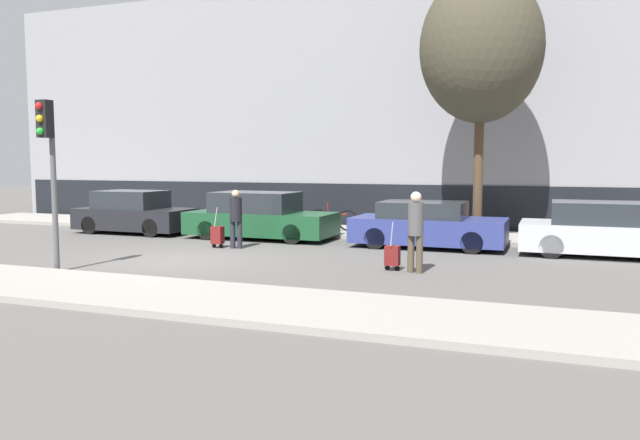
# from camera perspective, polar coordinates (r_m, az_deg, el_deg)

# --- Properties ---
(ground_plane) EXTENTS (80.00, 80.00, 0.00)m
(ground_plane) POSITION_cam_1_polar(r_m,az_deg,el_deg) (15.78, -12.88, -3.64)
(ground_plane) COLOR #565451
(sidewalk_near) EXTENTS (28.00, 2.50, 0.12)m
(sidewalk_near) POSITION_cam_1_polar(r_m,az_deg,el_deg) (12.87, -22.21, -5.67)
(sidewalk_near) COLOR gray
(sidewalk_near) RESTS_ON ground_plane
(sidewalk_far) EXTENTS (28.00, 3.00, 0.12)m
(sidewalk_far) POSITION_cam_1_polar(r_m,az_deg,el_deg) (21.89, -2.68, -0.85)
(sidewalk_far) COLOR gray
(sidewalk_far) RESTS_ON ground_plane
(building_facade) EXTENTS (28.00, 3.39, 9.05)m
(building_facade) POSITION_cam_1_polar(r_m,az_deg,el_deg) (25.43, 0.80, 10.07)
(building_facade) COLOR gray
(building_facade) RESTS_ON ground_plane
(parked_car_0) EXTENTS (3.95, 1.80, 1.44)m
(parked_car_0) POSITION_cam_1_polar(r_m,az_deg,el_deg) (22.13, -16.64, 0.58)
(parked_car_0) COLOR black
(parked_car_0) RESTS_ON ground_plane
(parked_car_1) EXTENTS (4.66, 1.90, 1.47)m
(parked_car_1) POSITION_cam_1_polar(r_m,az_deg,el_deg) (19.74, -5.57, 0.27)
(parked_car_1) COLOR #194728
(parked_car_1) RESTS_ON ground_plane
(parked_car_2) EXTENTS (4.27, 1.91, 1.30)m
(parked_car_2) POSITION_cam_1_polar(r_m,az_deg,el_deg) (17.94, 9.78, -0.50)
(parked_car_2) COLOR navy
(parked_car_2) RESTS_ON ground_plane
(parked_car_3) EXTENTS (4.19, 1.90, 1.40)m
(parked_car_3) POSITION_cam_1_polar(r_m,az_deg,el_deg) (17.58, 24.53, -0.92)
(parked_car_3) COLOR #B7BABF
(parked_car_3) RESTS_ON ground_plane
(pedestrian_left) EXTENTS (0.35, 0.34, 1.64)m
(pedestrian_left) POSITION_cam_1_polar(r_m,az_deg,el_deg) (17.57, -7.70, 0.42)
(pedestrian_left) COLOR #23232D
(pedestrian_left) RESTS_ON ground_plane
(trolley_left) EXTENTS (0.34, 0.29, 1.15)m
(trolley_left) POSITION_cam_1_polar(r_m,az_deg,el_deg) (17.81, -9.36, -1.38)
(trolley_left) COLOR maroon
(trolley_left) RESTS_ON ground_plane
(pedestrian_right) EXTENTS (0.35, 0.34, 1.79)m
(pedestrian_right) POSITION_cam_1_polar(r_m,az_deg,el_deg) (13.74, 8.73, -0.61)
(pedestrian_right) COLOR #4C4233
(pedestrian_right) RESTS_ON ground_plane
(trolley_right) EXTENTS (0.34, 0.29, 1.10)m
(trolley_right) POSITION_cam_1_polar(r_m,az_deg,el_deg) (14.06, 6.63, -3.26)
(trolley_right) COLOR maroon
(trolley_right) RESTS_ON ground_plane
(traffic_light) EXTENTS (0.28, 0.47, 3.75)m
(traffic_light) POSITION_cam_1_polar(r_m,az_deg,el_deg) (14.79, -23.57, 5.84)
(traffic_light) COLOR #515154
(traffic_light) RESTS_ON ground_plane
(parked_bicycle) EXTENTS (1.77, 0.06, 0.96)m
(parked_bicycle) POSITION_cam_1_polar(r_m,az_deg,el_deg) (20.91, 1.20, 0.05)
(parked_bicycle) COLOR black
(parked_bicycle) RESTS_ON sidewalk_far
(bare_tree_near_crossing) EXTENTS (3.60, 3.60, 7.85)m
(bare_tree_near_crossing) POSITION_cam_1_polar(r_m,az_deg,el_deg) (19.60, 14.51, 14.95)
(bare_tree_near_crossing) COLOR #4C3826
(bare_tree_near_crossing) RESTS_ON sidewalk_far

